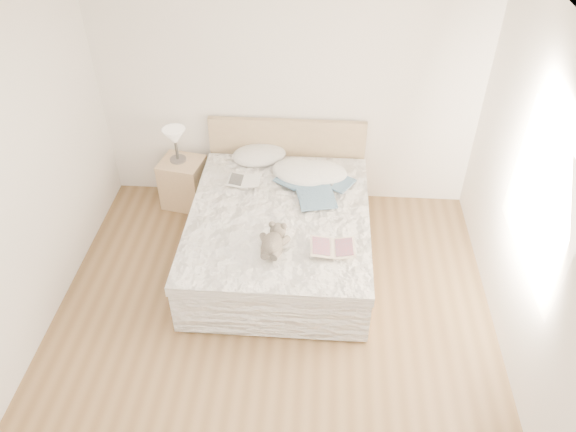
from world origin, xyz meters
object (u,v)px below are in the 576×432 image
(bed, at_px, (280,231))
(photo_book, at_px, (244,181))
(nightstand, at_px, (184,182))
(childrens_book, at_px, (333,248))
(teddy_bear, at_px, (272,249))
(table_lamp, at_px, (175,138))

(bed, bearing_deg, photo_book, 135.87)
(nightstand, relative_size, photo_book, 1.64)
(childrens_book, xyz_separation_m, teddy_bear, (-0.53, -0.07, 0.02))
(table_lamp, bearing_deg, bed, -34.52)
(bed, xyz_separation_m, teddy_bear, (-0.01, -0.64, 0.34))
(childrens_book, bearing_deg, nightstand, 137.71)
(photo_book, bearing_deg, nightstand, 153.82)
(bed, relative_size, table_lamp, 5.51)
(childrens_book, relative_size, teddy_bear, 1.20)
(nightstand, height_order, childrens_book, childrens_book)
(nightstand, xyz_separation_m, table_lamp, (-0.04, 0.02, 0.56))
(nightstand, distance_m, childrens_book, 2.17)
(photo_book, bearing_deg, table_lamp, 153.49)
(table_lamp, bearing_deg, teddy_bear, -51.26)
(childrens_book, bearing_deg, bed, 128.96)
(nightstand, relative_size, table_lamp, 1.44)
(photo_book, bearing_deg, teddy_bear, -67.50)
(nightstand, xyz_separation_m, teddy_bear, (1.13, -1.43, 0.37))
(bed, height_order, table_lamp, bed)
(nightstand, height_order, teddy_bear, teddy_bear)
(nightstand, bearing_deg, childrens_book, -39.31)
(bed, height_order, photo_book, bed)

